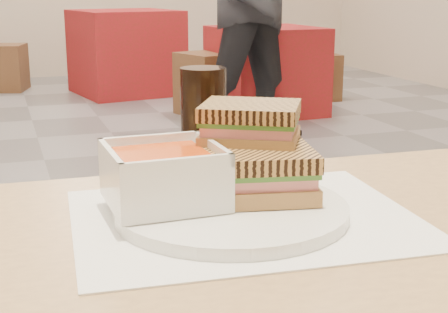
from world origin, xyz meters
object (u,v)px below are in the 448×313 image
object	(u,v)px
bg_chair_2r	(105,61)
soup_bowl	(164,177)
plate	(231,210)
bg_chair_1l	(211,84)
bg_table_2	(126,52)
cola_glass	(203,117)
panini_lower	(258,173)
patron_b	(267,0)
bg_chair_2l	(4,68)
bg_table_1	(266,71)
bg_chair_1r	(316,77)

from	to	relation	value
bg_chair_2r	soup_bowl	bearing A→B (deg)	-98.25
plate	bg_chair_1l	bearing A→B (deg)	72.49
plate	bg_table_2	bearing A→B (deg)	80.58
bg_chair_2r	cola_glass	bearing A→B (deg)	-97.50
panini_lower	patron_b	bearing A→B (deg)	67.27
panini_lower	bg_chair_2l	xyz separation A→B (m)	(-0.21, 6.12, -0.57)
plate	bg_table_1	world-z (taller)	plate
soup_bowl	bg_chair_2r	bearing A→B (deg)	81.75
plate	panini_lower	bearing A→B (deg)	21.28
bg_chair_1l	bg_table_2	bearing A→B (deg)	108.80
cola_glass	bg_table_2	distance (m)	5.43
bg_table_1	bg_chair_2l	distance (m)	2.75
bg_chair_2l	cola_glass	bearing A→B (deg)	-87.95
cola_glass	bg_chair_1r	world-z (taller)	cola_glass
patron_b	bg_chair_2r	bearing A→B (deg)	101.15
plate	bg_table_2	xyz separation A→B (m)	(0.92, 5.57, -0.37)
bg_table_1	bg_chair_2r	xyz separation A→B (m)	(-0.95, 2.10, -0.11)
bg_table_2	bg_chair_1l	bearing A→B (deg)	-71.20
bg_chair_2l	panini_lower	bearing A→B (deg)	-88.04
plate	bg_chair_2l	world-z (taller)	plate
bg_chair_2l	bg_chair_2r	xyz separation A→B (m)	(1.01, 0.17, 0.01)
panini_lower	bg_chair_2l	size ratio (longest dim) A/B	0.29
plate	soup_bowl	distance (m)	0.08
panini_lower	bg_chair_2r	bearing A→B (deg)	82.74
bg_chair_1l	plate	bearing A→B (deg)	-107.51
bg_chair_2r	patron_b	bearing A→B (deg)	-78.85
bg_chair_2r	bg_chair_1r	bearing A→B (deg)	-45.36
plate	bg_chair_2r	bearing A→B (deg)	82.42
cola_glass	plate	bearing A→B (deg)	-99.68
bg_chair_1l	bg_chair_2r	bearing A→B (deg)	104.42
cola_glass	patron_b	world-z (taller)	patron_b
bg_table_2	bg_chair_2r	bearing A→B (deg)	96.52
bg_table_2	bg_chair_2l	bearing A→B (deg)	152.75
bg_chair_2l	bg_chair_2r	bearing A→B (deg)	9.80
cola_glass	bg_chair_2r	distance (m)	6.16
soup_bowl	bg_table_2	world-z (taller)	soup_bowl
panini_lower	bg_chair_1r	size ratio (longest dim) A/B	0.35
soup_bowl	bg_chair_2r	xyz separation A→B (m)	(0.91, 6.28, -0.56)
cola_glass	bg_chair_1r	xyz separation A→B (m)	(2.42, 4.43, -0.62)
panini_lower	bg_chair_2r	distance (m)	6.37
bg_table_2	bg_chair_1l	distance (m)	1.35
bg_chair_1l	panini_lower	bearing A→B (deg)	-107.10
cola_glass	bg_chair_2r	world-z (taller)	cola_glass
cola_glass	bg_chair_1l	xyz separation A→B (m)	(1.32, 4.07, -0.58)
bg_chair_1l	patron_b	world-z (taller)	patron_b
bg_table_2	bg_chair_2l	world-z (taller)	bg_table_2
soup_bowl	bg_chair_1r	bearing A→B (deg)	61.33
bg_chair_2l	bg_chair_1r	bearing A→B (deg)	-29.16
soup_bowl	bg_chair_1r	distance (m)	5.32
soup_bowl	bg_chair_1r	xyz separation A→B (m)	(2.54, 4.64, -0.59)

